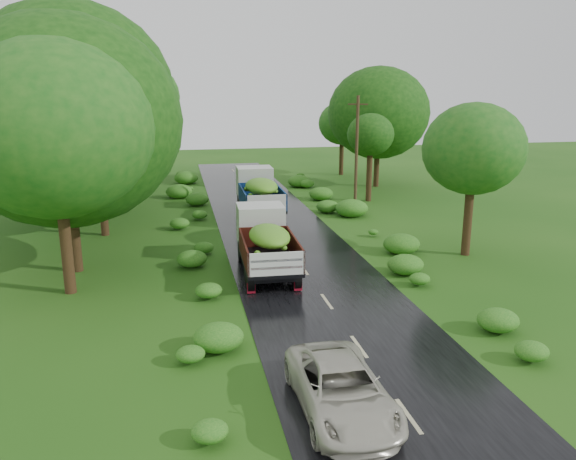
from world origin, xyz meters
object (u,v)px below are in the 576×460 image
object	(u,v)px
utility_pole	(357,152)
truck_near	(265,239)
truck_far	(258,191)
car	(341,389)

from	to	relation	value
utility_pole	truck_near	bearing A→B (deg)	-103.55
truck_near	utility_pole	distance (m)	14.74
truck_near	utility_pole	bearing A→B (deg)	57.80
truck_near	truck_far	size ratio (longest dim) A/B	0.93
truck_near	truck_far	bearing A→B (deg)	85.03
truck_far	car	distance (m)	23.17
truck_near	truck_far	world-z (taller)	truck_far
truck_far	utility_pole	xyz separation A→B (m)	(6.78, 0.68, 2.28)
truck_near	truck_far	distance (m)	11.46
truck_far	truck_near	bearing A→B (deg)	-95.94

